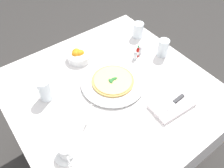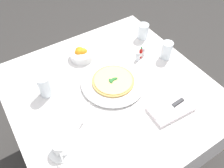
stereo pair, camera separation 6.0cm
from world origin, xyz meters
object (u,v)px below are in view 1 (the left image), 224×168
hot_sauce_bottle (138,52)px  pepper_shaker (140,50)px  water_glass_near_right (138,31)px  napkin_folded (172,105)px  pizza (113,80)px  dinner_knife (172,104)px  water_glass_right_edge (45,91)px  citrus_bowl (79,55)px  pizza_plate (113,82)px  water_glass_far_right (163,49)px  coffee_cup_center_back (67,150)px  menu_card (89,115)px  salt_shaker (135,56)px

hot_sauce_bottle → pepper_shaker: (-0.03, -0.01, -0.01)m
water_glass_near_right → pepper_shaker: water_glass_near_right is taller
hot_sauce_bottle → napkin_folded: bearing=74.5°
pizza → water_glass_near_right: size_ratio=2.32×
water_glass_near_right → dinner_knife: bearing=65.9°
water_glass_right_edge → citrus_bowl: 0.34m
pizza_plate → water_glass_far_right: bearing=-178.3°
pizza → hot_sauce_bottle: hot_sauce_bottle is taller
pepper_shaker → dinner_knife: bearing=70.9°
water_glass_near_right → water_glass_far_right: 0.23m
pizza_plate → dinner_knife: dinner_knife is taller
pizza_plate → hot_sauce_bottle: 0.28m
pepper_shaker → water_glass_near_right: bearing=-126.5°
coffee_cup_center_back → dinner_knife: (-0.55, 0.09, -0.01)m
napkin_folded → citrus_bowl: citrus_bowl is taller
water_glass_far_right → pepper_shaker: water_glass_far_right is taller
napkin_folded → citrus_bowl: (0.19, -0.59, 0.02)m
dinner_knife → pizza_plate: bearing=-68.0°
napkin_folded → pepper_shaker: size_ratio=4.04×
pizza → menu_card: (0.23, 0.12, 0.01)m
pizza → napkin_folded: size_ratio=1.03×
pizza → citrus_bowl: size_ratio=1.56×
pizza_plate → napkin_folded: size_ratio=1.57×
water_glass_right_edge → citrus_bowl: water_glass_right_edge is taller
hot_sauce_bottle → salt_shaker: bearing=19.7°
pizza_plate → water_glass_near_right: bearing=-148.0°
salt_shaker → menu_card: bearing=23.4°
salt_shaker → water_glass_right_edge: bearing=-4.6°
salt_shaker → pepper_shaker: same height
coffee_cup_center_back → citrus_bowl: (-0.36, -0.50, -0.00)m
pizza_plate → coffee_cup_center_back: coffee_cup_center_back is taller
hot_sauce_bottle → salt_shaker: size_ratio=1.48×
water_glass_right_edge → pepper_shaker: (-0.62, 0.03, -0.03)m
coffee_cup_center_back → water_glass_far_right: water_glass_far_right is taller
citrus_bowl → pepper_shaker: (-0.33, 0.19, -0.00)m
pizza → water_glass_near_right: water_glass_near_right is taller
napkin_folded → salt_shaker: size_ratio=4.04×
water_glass_far_right → napkin_folded: size_ratio=0.49×
menu_card → citrus_bowl: bearing=26.3°
water_glass_right_edge → salt_shaker: size_ratio=2.19×
pizza → hot_sauce_bottle: 0.27m
pizza_plate → pepper_shaker: bearing=-160.3°
water_glass_right_edge → napkin_folded: size_ratio=0.54×
citrus_bowl → pepper_shaker: 0.38m
citrus_bowl → water_glass_near_right: bearing=174.4°
pizza_plate → hot_sauce_bottle: (-0.26, -0.09, 0.02)m
water_glass_right_edge → dinner_knife: bearing=138.0°
napkin_folded → pepper_shaker: bearing=-105.4°
coffee_cup_center_back → pizza: bearing=-152.5°
water_glass_near_right → napkin_folded: 0.60m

